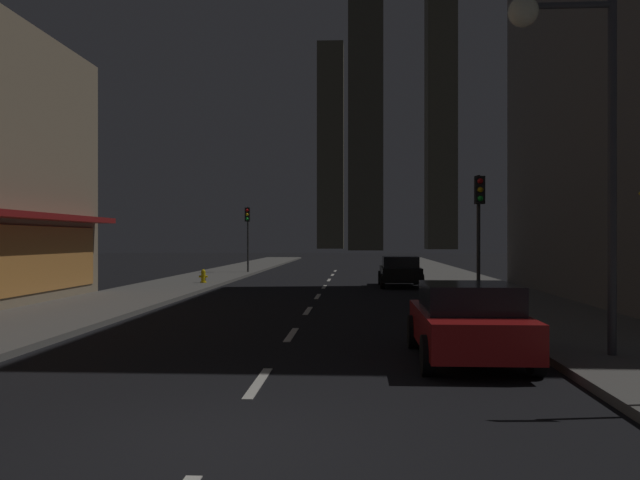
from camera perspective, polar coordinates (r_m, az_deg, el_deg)
ground_plane at (r=39.17m, az=0.95°, el=-3.32°), size 78.00×136.00×0.10m
sidewalk_right at (r=39.51m, az=11.16°, el=-3.11°), size 4.00×76.00×0.15m
sidewalk_left at (r=40.06m, az=-9.12°, el=-3.06°), size 4.00×76.00×0.15m
lane_marking_center at (r=26.02m, az=-0.20°, el=-4.91°), size 0.16×43.80×0.01m
skyscraper_distant_tall at (r=161.57m, az=0.93°, el=8.09°), size 6.31×7.13×49.64m
skyscraper_distant_mid at (r=139.96m, az=3.96°, el=14.81°), size 7.08×6.41×75.74m
skyscraper_distant_short at (r=156.13m, az=10.42°, el=10.43°), size 6.68×8.05×60.70m
car_parked_near at (r=12.58m, az=12.68°, el=-6.89°), size 1.98×4.24×1.45m
car_parked_far at (r=31.63m, az=6.95°, el=-2.69°), size 1.98×4.24×1.45m
fire_hydrant_far_left at (r=32.43m, az=-10.08°, el=-3.13°), size 0.42×0.30×0.65m
traffic_light_near_right at (r=21.90m, az=13.63°, el=2.50°), size 0.32×0.48×4.20m
traffic_light_far_left at (r=42.66m, az=-6.29°, el=1.31°), size 0.32×0.48×4.20m
street_lamp_right at (r=13.16m, az=20.57°, el=12.36°), size 1.96×0.56×6.58m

